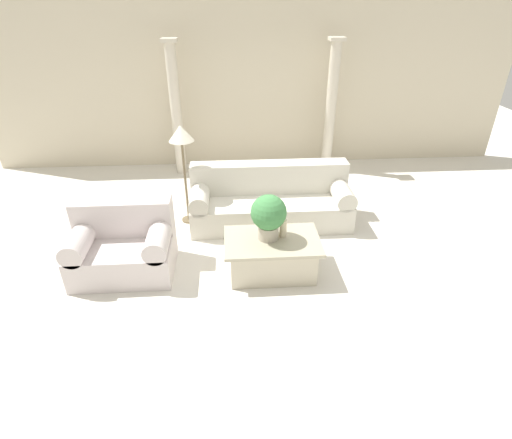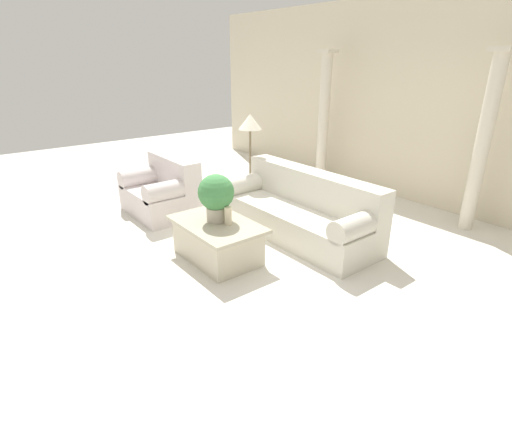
{
  "view_description": "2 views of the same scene",
  "coord_description": "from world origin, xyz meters",
  "px_view_note": "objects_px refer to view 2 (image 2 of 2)",
  "views": [
    {
      "loc": [
        -0.46,
        -4.51,
        3.05
      ],
      "look_at": [
        -0.17,
        -0.28,
        0.64
      ],
      "focal_mm": 28.0,
      "sensor_mm": 36.0,
      "label": 1
    },
    {
      "loc": [
        3.71,
        -2.81,
        2.28
      ],
      "look_at": [
        0.21,
        -0.06,
        0.46
      ],
      "focal_mm": 28.0,
      "sensor_mm": 36.0,
      "label": 2
    }
  ],
  "objects_px": {
    "sofa_long": "(301,211)",
    "coffee_table": "(217,240)",
    "potted_plant": "(216,195)",
    "floor_lamp": "(250,128)",
    "loveseat": "(163,191)"
  },
  "relations": [
    {
      "from": "sofa_long",
      "to": "potted_plant",
      "type": "relative_size",
      "value": 4.14
    },
    {
      "from": "coffee_table",
      "to": "floor_lamp",
      "type": "relative_size",
      "value": 0.78
    },
    {
      "from": "sofa_long",
      "to": "coffee_table",
      "type": "distance_m",
      "value": 1.29
    },
    {
      "from": "floor_lamp",
      "to": "loveseat",
      "type": "bearing_deg",
      "value": -119.99
    },
    {
      "from": "loveseat",
      "to": "potted_plant",
      "type": "relative_size",
      "value": 2.12
    },
    {
      "from": "sofa_long",
      "to": "floor_lamp",
      "type": "bearing_deg",
      "value": 175.6
    },
    {
      "from": "sofa_long",
      "to": "floor_lamp",
      "type": "height_order",
      "value": "floor_lamp"
    },
    {
      "from": "sofa_long",
      "to": "loveseat",
      "type": "bearing_deg",
      "value": -150.52
    },
    {
      "from": "loveseat",
      "to": "potted_plant",
      "type": "distance_m",
      "value": 1.83
    },
    {
      "from": "sofa_long",
      "to": "floor_lamp",
      "type": "relative_size",
      "value": 1.57
    },
    {
      "from": "loveseat",
      "to": "floor_lamp",
      "type": "height_order",
      "value": "floor_lamp"
    },
    {
      "from": "sofa_long",
      "to": "coffee_table",
      "type": "bearing_deg",
      "value": -94.73
    },
    {
      "from": "sofa_long",
      "to": "coffee_table",
      "type": "xyz_separation_m",
      "value": [
        -0.11,
        -1.28,
        -0.1
      ]
    },
    {
      "from": "potted_plant",
      "to": "floor_lamp",
      "type": "distance_m",
      "value": 1.79
    },
    {
      "from": "potted_plant",
      "to": "floor_lamp",
      "type": "bearing_deg",
      "value": 129.22
    }
  ]
}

